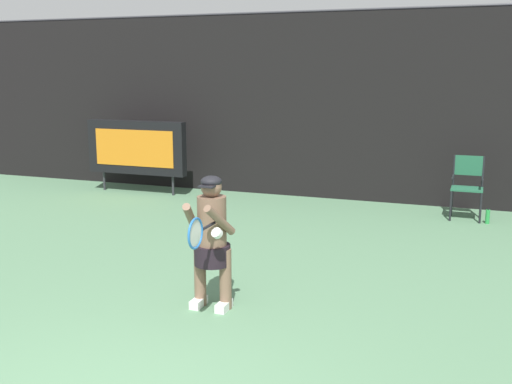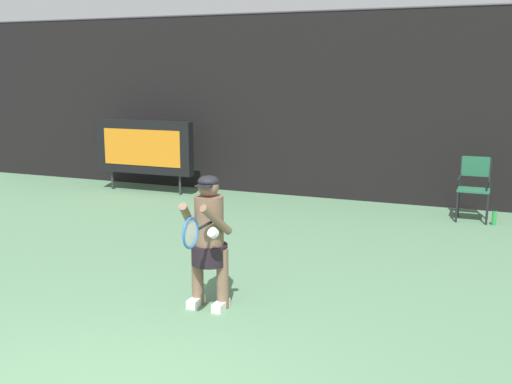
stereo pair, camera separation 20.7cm
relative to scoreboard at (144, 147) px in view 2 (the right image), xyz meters
The scene contains 6 objects.
backdrop_screen 4.37m from the scoreboard, 11.59° to the left, with size 18.00×0.12×3.66m.
scoreboard is the anchor object (origin of this frame).
umpire_chair 6.52m from the scoreboard, ahead, with size 0.52×0.44×1.08m.
water_bottle 6.92m from the scoreboard, ahead, with size 0.07×0.07×0.27m.
tennis_player 6.60m from the scoreboard, 52.08° to the right, with size 0.52×0.59×1.45m.
tennis_racket 7.13m from the scoreboard, 54.29° to the right, with size 0.03×0.60×0.31m.
Camera 2 is at (2.66, -3.20, 2.54)m, focal length 42.86 mm.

